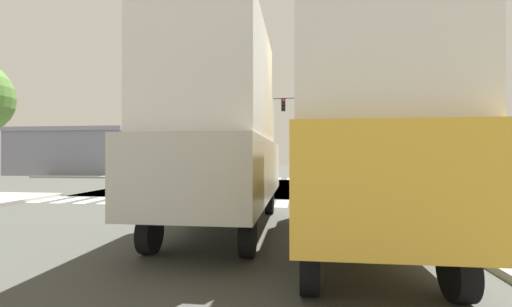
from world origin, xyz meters
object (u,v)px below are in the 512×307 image
Objects in this scene: street_lamp at (336,126)px; bank_building at (86,152)px; sedan_farside_1 at (254,161)px; sedan_queued_2 at (213,163)px; pickup_leading_1 at (240,159)px; box_truck_nearside_1 at (223,129)px; box_truck_crossing_2 at (354,122)px; suv_trailing_1 at (230,159)px; gas_station_sign at (467,72)px; traffic_signal_mast at (326,115)px.

street_lamp reaches higher than bank_building.
sedan_farside_1 is 11.30m from sedan_queued_2.
box_truck_nearside_1 is at bearing 99.05° from pickup_leading_1.
sedan_queued_2 is at bearing -161.19° from street_lamp.
pickup_leading_1 is at bearing 99.05° from box_truck_nearside_1.
box_truck_crossing_2 is 46.61m from pickup_leading_1.
box_truck_nearside_1 is at bearing 152.18° from box_truck_crossing_2.
pickup_leading_1 reaches higher than suv_trailing_1.
box_truck_crossing_2 is 30.33m from sedan_queued_2.
sedan_queued_2 is 0.93× the size of suv_trailing_1.
suv_trailing_1 is at bearing 37.34° from sedan_farside_1.
gas_station_sign is 0.51× the size of bank_building.
sedan_queued_2 is (-13.16, -4.48, -4.10)m from street_lamp.
sedan_farside_1 is 6.73m from pickup_leading_1.
pickup_leading_1 is (-0.00, 16.91, 0.17)m from sedan_queued_2.
suv_trailing_1 reaches higher than sedan_queued_2.
traffic_signal_mast is at bearing 78.04° from box_truck_nearside_1.
box_truck_nearside_1 is 44.50m from pickup_leading_1.
sedan_farside_1 is at bearing 108.60° from gas_station_sign.
suv_trailing_1 is at bearing -90.00° from sedan_queued_2.
street_lamp is (2.08, 12.20, 0.08)m from traffic_signal_mast.
street_lamp is (-1.36, 27.82, 0.51)m from gas_station_sign.
box_truck_nearside_1 reaches higher than suv_trailing_1.
sedan_queued_2 is 8.61m from suv_trailing_1.
bank_building is 3.15× the size of sedan_farside_1.
gas_station_sign is 27.86m from street_lamp.
pickup_leading_1 is 8.31m from suv_trailing_1.
box_truck_crossing_2 reaches higher than sedan_farside_1.
box_truck_nearside_1 is 3.39m from box_truck_crossing_2.
gas_station_sign is 42.93m from pickup_leading_1.
box_truck_nearside_1 is at bearing -101.96° from traffic_signal_mast.
sedan_queued_2 is at bearing 109.27° from box_truck_crossing_2.
box_truck_nearside_1 reaches higher than sedan_queued_2.
traffic_signal_mast is 16.00m from gas_station_sign.
street_lamp is at bearing 92.79° from gas_station_sign.
suv_trailing_1 is (-10.00, 37.20, -1.17)m from box_truck_crossing_2.
traffic_signal_mast is 21.07m from box_truck_crossing_2.
traffic_signal_mast is 20.68m from sedan_farside_1.
sedan_farside_1 is 0.93× the size of suv_trailing_1.
suv_trailing_1 is at bearing 90.00° from pickup_leading_1.
box_truck_nearside_1 is 36.32m from suv_trailing_1.
gas_station_sign is 35.24m from suv_trailing_1.
gas_station_sign reaches higher than suv_trailing_1.
box_truck_nearside_1 is at bearing 101.12° from suv_trailing_1.
pickup_leading_1 is (12.87, 19.35, -1.01)m from bank_building.
traffic_signal_mast is 19.90m from box_truck_nearside_1.
bank_building is 1.88× the size of box_truck_nearside_1.
bank_building is 20.76m from sedan_farside_1.
bank_building reaches higher than pickup_leading_1.
street_lamp is 27.10m from bank_building.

